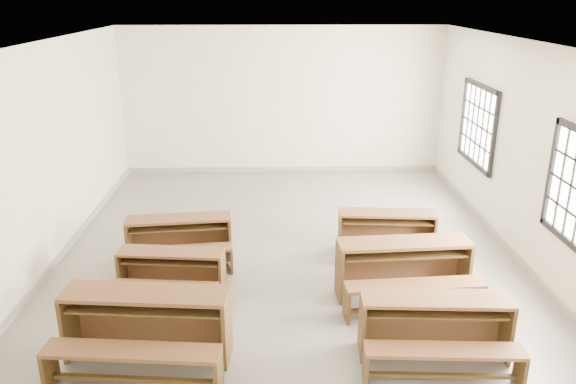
{
  "coord_description": "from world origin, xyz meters",
  "views": [
    {
      "loc": [
        -0.22,
        -7.97,
        3.83
      ],
      "look_at": [
        0.0,
        0.0,
        1.0
      ],
      "focal_mm": 35.0,
      "sensor_mm": 36.0,
      "label": 1
    }
  ],
  "objects_px": {
    "desk_set_1": "(171,270)",
    "desk_set_4": "(404,266)",
    "desk_set_0": "(146,322)",
    "desk_set_3": "(435,324)",
    "desk_set_5": "(387,230)",
    "desk_set_2": "(179,237)"
  },
  "relations": [
    {
      "from": "desk_set_1",
      "to": "desk_set_4",
      "type": "height_order",
      "value": "desk_set_4"
    },
    {
      "from": "desk_set_0",
      "to": "desk_set_1",
      "type": "relative_size",
      "value": 1.28
    },
    {
      "from": "desk_set_3",
      "to": "desk_set_4",
      "type": "height_order",
      "value": "desk_set_4"
    },
    {
      "from": "desk_set_0",
      "to": "desk_set_1",
      "type": "xyz_separation_m",
      "value": [
        0.03,
        1.4,
        -0.1
      ]
    },
    {
      "from": "desk_set_5",
      "to": "desk_set_0",
      "type": "bearing_deg",
      "value": -135.89
    },
    {
      "from": "desk_set_1",
      "to": "desk_set_3",
      "type": "bearing_deg",
      "value": -19.44
    },
    {
      "from": "desk_set_0",
      "to": "desk_set_1",
      "type": "height_order",
      "value": "desk_set_0"
    },
    {
      "from": "desk_set_3",
      "to": "desk_set_4",
      "type": "distance_m",
      "value": 1.34
    },
    {
      "from": "desk_set_2",
      "to": "desk_set_5",
      "type": "xyz_separation_m",
      "value": [
        3.15,
        0.2,
        -0.02
      ]
    },
    {
      "from": "desk_set_0",
      "to": "desk_set_5",
      "type": "relative_size",
      "value": 1.22
    },
    {
      "from": "desk_set_1",
      "to": "desk_set_3",
      "type": "distance_m",
      "value": 3.45
    },
    {
      "from": "desk_set_3",
      "to": "desk_set_5",
      "type": "height_order",
      "value": "desk_set_3"
    },
    {
      "from": "desk_set_4",
      "to": "desk_set_5",
      "type": "height_order",
      "value": "desk_set_4"
    },
    {
      "from": "desk_set_3",
      "to": "desk_set_5",
      "type": "xyz_separation_m",
      "value": [
        -0.01,
        2.67,
        -0.04
      ]
    },
    {
      "from": "desk_set_0",
      "to": "desk_set_1",
      "type": "bearing_deg",
      "value": 94.15
    },
    {
      "from": "desk_set_4",
      "to": "desk_set_5",
      "type": "xyz_separation_m",
      "value": [
        0.03,
        1.33,
        -0.07
      ]
    },
    {
      "from": "desk_set_0",
      "to": "desk_set_4",
      "type": "relative_size",
      "value": 1.04
    },
    {
      "from": "desk_set_2",
      "to": "desk_set_4",
      "type": "relative_size",
      "value": 0.9
    },
    {
      "from": "desk_set_0",
      "to": "desk_set_2",
      "type": "bearing_deg",
      "value": 95.64
    },
    {
      "from": "desk_set_0",
      "to": "desk_set_4",
      "type": "height_order",
      "value": "desk_set_0"
    },
    {
      "from": "desk_set_2",
      "to": "desk_set_3",
      "type": "bearing_deg",
      "value": -44.12
    },
    {
      "from": "desk_set_2",
      "to": "desk_set_4",
      "type": "bearing_deg",
      "value": -26.12
    }
  ]
}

